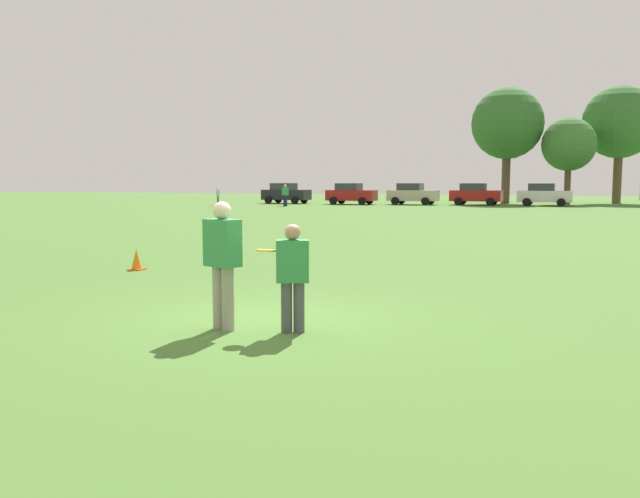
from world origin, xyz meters
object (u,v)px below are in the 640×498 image
object	(u,v)px
player_defender	(293,272)
frisbee	(266,251)
player_thrower	(223,258)
parked_car_mid_right	(475,194)
parked_car_near_right	(544,195)
parked_car_near_left	(286,193)
traffic_cone	(137,260)
bystander_field_marshal	(285,194)
parked_car_mid_left	(351,194)
parked_car_center	(412,194)
bystander_far_jogger	(218,195)

from	to	relation	value
player_defender	frisbee	distance (m)	0.47
player_thrower	parked_car_mid_right	world-z (taller)	parked_car_mid_right
parked_car_mid_right	parked_car_near_right	size ratio (longest dim) A/B	1.00
parked_car_near_right	parked_car_near_left	bearing A→B (deg)	-176.01
frisbee	player_defender	bearing A→B (deg)	9.02
player_thrower	parked_car_near_left	xyz separation A→B (m)	(-18.06, 46.64, -0.07)
traffic_cone	bystander_field_marshal	size ratio (longest dim) A/B	0.28
frisbee	player_thrower	bearing A→B (deg)	-170.58
traffic_cone	parked_car_mid_left	xyz separation A→B (m)	(-7.17, 41.60, 0.69)
traffic_cone	parked_car_mid_left	bearing A→B (deg)	99.78
frisbee	parked_car_near_right	distance (m)	48.18
traffic_cone	parked_car_near_right	distance (m)	44.25
parked_car_mid_left	parked_car_near_right	world-z (taller)	same
parked_car_near_left	traffic_cone	bearing A→B (deg)	-72.32
player_thrower	traffic_cone	bearing A→B (deg)	134.70
frisbee	parked_car_mid_left	bearing A→B (deg)	105.10
bystander_field_marshal	parked_car_mid_right	bearing A→B (deg)	28.51
frisbee	parked_car_mid_left	distance (m)	47.92
parked_car_near_left	parked_car_mid_right	distance (m)	16.59
player_thrower	bystander_field_marshal	xyz separation A→B (m)	(-15.64, 40.59, -0.01)
parked_car_near_left	player_thrower	bearing A→B (deg)	-68.83
parked_car_center	bystander_field_marshal	distance (m)	11.26
parked_car_near_right	bystander_far_jogger	distance (m)	26.49
parked_car_near_left	parked_car_mid_left	world-z (taller)	same
parked_car_center	parked_car_near_right	xyz separation A→B (m)	(10.64, 0.67, 0.00)
bystander_far_jogger	parked_car_near_right	bearing A→B (deg)	18.46
frisbee	bystander_field_marshal	distance (m)	43.62
parked_car_mid_left	bystander_field_marshal	xyz separation A→B (m)	(-3.75, -5.78, 0.06)
traffic_cone	parked_car_near_left	distance (m)	43.95
player_defender	traffic_cone	size ratio (longest dim) A/B	3.06
traffic_cone	parked_car_near_left	xyz separation A→B (m)	(-13.35, 41.87, 0.69)
player_defender	frisbee	xyz separation A→B (m)	(-0.36, -0.06, 0.29)
player_thrower	parked_car_near_right	bearing A→B (deg)	85.38
player_defender	parked_car_center	xyz separation A→B (m)	(-7.71, 47.34, 0.10)
player_defender	parked_car_mid_right	xyz separation A→B (m)	(-2.52, 48.08, 0.10)
parked_car_center	parked_car_mid_right	distance (m)	5.24
player_thrower	parked_car_near_right	size ratio (longest dim) A/B	0.41
bystander_field_marshal	parked_car_near_left	bearing A→B (deg)	111.86
traffic_cone	parked_car_near_left	size ratio (longest dim) A/B	0.11
traffic_cone	bystander_far_jogger	bearing A→B (deg)	115.26
frisbee	bystander_far_jogger	size ratio (longest dim) A/B	0.18
parked_car_mid_right	parked_car_center	bearing A→B (deg)	-171.81
player_thrower	bystander_far_jogger	world-z (taller)	player_thrower
bystander_far_jogger	parked_car_mid_left	bearing A→B (deg)	35.16
parked_car_near_left	parked_car_near_right	size ratio (longest dim) A/B	1.00
traffic_cone	parked_car_mid_left	world-z (taller)	parked_car_mid_left
player_thrower	parked_car_mid_right	bearing A→B (deg)	91.85
parked_car_mid_left	parked_car_center	xyz separation A→B (m)	(5.14, 1.13, 0.00)
frisbee	parked_car_center	bearing A→B (deg)	98.81
parked_car_mid_left	parked_car_center	world-z (taller)	same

